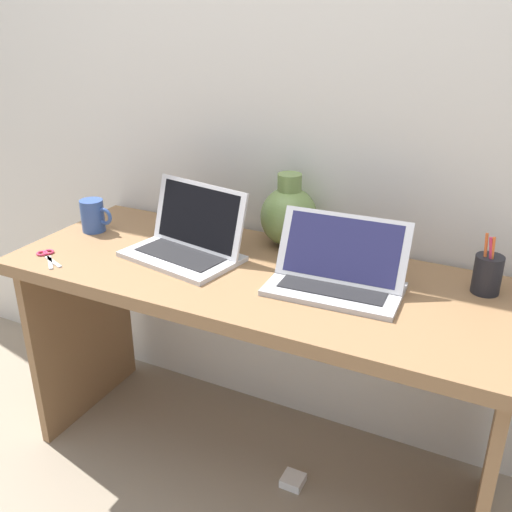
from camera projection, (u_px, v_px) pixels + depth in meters
name	position (u px, v px, depth m)	size (l,w,h in m)	color
ground_plane	(256.00, 461.00, 1.98)	(6.00, 6.00, 0.00)	gray
back_wall	(305.00, 87.00, 1.77)	(4.40, 0.04, 2.40)	silver
desk	(256.00, 317.00, 1.75)	(1.50, 0.59, 0.72)	olive
laptop_left	(189.00, 238.00, 1.78)	(0.38, 0.29, 0.21)	silver
laptop_right	(338.00, 270.00, 1.58)	(0.37, 0.23, 0.19)	#B2B2B7
green_vase	(289.00, 215.00, 1.84)	(0.18, 0.18, 0.23)	#75934C
coffee_mug	(93.00, 216.00, 1.97)	(0.12, 0.08, 0.11)	#335199
pen_cup	(487.00, 274.00, 1.55)	(0.07, 0.07, 0.17)	black
scissors	(48.00, 256.00, 1.79)	(0.14, 0.11, 0.01)	#B7B7BC
power_brick	(293.00, 480.00, 1.88)	(0.07, 0.07, 0.03)	white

